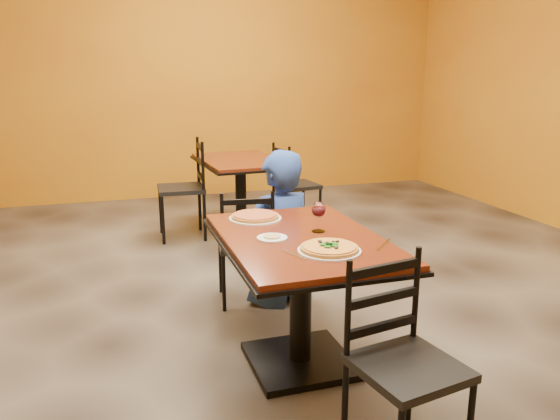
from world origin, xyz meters
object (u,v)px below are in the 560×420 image
object	(u,v)px
plate_far	(255,218)
chair_second_right	(297,186)
table_main	(301,271)
pizza_far	(255,216)
table_second	(241,179)
chair_main_far	(245,245)
chair_second_left	(181,189)
pizza_main	(329,248)
diner	(279,227)
chair_main_near	(408,369)
side_plate	(272,238)
wine_glass	(318,216)
plate_main	(329,251)

from	to	relation	value
plate_far	chair_second_right	bearing A→B (deg)	64.88
table_main	pizza_far	distance (m)	0.48
table_second	chair_main_far	bearing A→B (deg)	-102.67
chair_second_left	pizza_main	bearing A→B (deg)	9.13
diner	chair_main_far	bearing A→B (deg)	-29.39
chair_main_near	diner	size ratio (longest dim) A/B	0.80
table_second	diner	bearing A→B (deg)	-95.02
chair_second_right	side_plate	world-z (taller)	chair_second_right
table_second	table_main	bearing A→B (deg)	-96.74
chair_second_right	pizza_far	size ratio (longest dim) A/B	3.15
chair_main_far	side_plate	world-z (taller)	chair_main_far
plate_far	pizza_far	size ratio (longest dim) A/B	1.11
pizza_far	wine_glass	xyz separation A→B (m)	(0.26, -0.35, 0.07)
chair_main_near	wine_glass	size ratio (longest dim) A/B	4.85
table_second	side_plate	xyz separation A→B (m)	(-0.47, -2.65, 0.20)
chair_main_near	side_plate	size ratio (longest dim) A/B	5.45
pizza_main	pizza_far	bearing A→B (deg)	105.00
table_main	chair_main_near	world-z (taller)	chair_main_near
chair_main_near	diner	bearing A→B (deg)	79.40
table_main	chair_second_left	world-z (taller)	chair_second_left
chair_main_near	pizza_far	distance (m)	1.36
table_second	wine_glass	distance (m)	2.62
chair_second_right	plate_far	world-z (taller)	chair_second_right
table_main	wine_glass	world-z (taller)	wine_glass
pizza_main	diner	bearing A→B (deg)	84.38
plate_main	side_plate	world-z (taller)	same
pizza_main	table_main	bearing A→B (deg)	98.77
pizza_far	plate_far	bearing A→B (deg)	0.00
plate_main	plate_far	bearing A→B (deg)	105.00
chair_second_left	plate_far	distance (m)	2.26
plate_main	side_plate	bearing A→B (deg)	125.58
table_main	plate_main	xyz separation A→B (m)	(0.04, -0.28, 0.20)
side_plate	wine_glass	world-z (taller)	wine_glass
chair_second_right	chair_second_left	bearing A→B (deg)	81.48
diner	wine_glass	size ratio (longest dim) A/B	6.03
pizza_far	side_plate	xyz separation A→B (m)	(-0.02, -0.40, -0.02)
chair_main_near	pizza_main	distance (m)	0.70
diner	chair_second_left	bearing A→B (deg)	-90.61
table_second	pizza_main	xyz separation A→B (m)	(-0.27, -2.93, 0.22)
table_main	table_second	world-z (taller)	same
chair_second_left	plate_main	bearing A→B (deg)	9.13
chair_second_right	table_main	bearing A→B (deg)	152.54
table_second	diner	world-z (taller)	diner
side_plate	chair_second_left	bearing A→B (deg)	92.66
table_second	diner	size ratio (longest dim) A/B	1.08
pizza_main	plate_main	bearing A→B (deg)	0.00
table_main	chair_second_right	world-z (taller)	chair_second_right
chair_second_right	diner	world-z (taller)	diner
table_main	diner	world-z (taller)	diner
table_main	chair_main_far	distance (m)	0.98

